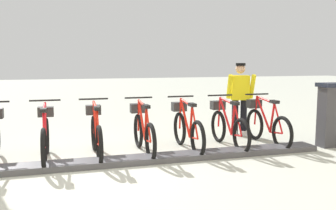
# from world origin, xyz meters

# --- Properties ---
(ground_plane) EXTENTS (60.00, 60.00, 0.00)m
(ground_plane) POSITION_xyz_m (0.00, 0.00, 0.00)
(ground_plane) COLOR #B5B8AA
(dock_rail_base) EXTENTS (0.44, 8.57, 0.10)m
(dock_rail_base) POSITION_xyz_m (0.00, 0.00, 0.05)
(dock_rail_base) COLOR #47474C
(dock_rail_base) RESTS_ON ground
(payment_kiosk) EXTENTS (0.36, 0.52, 1.28)m
(payment_kiosk) POSITION_xyz_m (0.05, -4.79, 0.67)
(payment_kiosk) COLOR #38383D
(payment_kiosk) RESTS_ON ground
(bike_docked_0) EXTENTS (1.72, 0.54, 1.02)m
(bike_docked_0) POSITION_xyz_m (0.62, -3.68, 0.43)
(bike_docked_0) COLOR black
(bike_docked_0) RESTS_ON ground
(bike_docked_1) EXTENTS (1.72, 0.54, 1.02)m
(bike_docked_1) POSITION_xyz_m (0.62, -2.82, 0.43)
(bike_docked_1) COLOR black
(bike_docked_1) RESTS_ON ground
(bike_docked_2) EXTENTS (1.72, 0.54, 1.02)m
(bike_docked_2) POSITION_xyz_m (0.62, -1.96, 0.43)
(bike_docked_2) COLOR black
(bike_docked_2) RESTS_ON ground
(bike_docked_3) EXTENTS (1.72, 0.54, 1.02)m
(bike_docked_3) POSITION_xyz_m (0.62, -1.10, 0.43)
(bike_docked_3) COLOR black
(bike_docked_3) RESTS_ON ground
(bike_docked_4) EXTENTS (1.72, 0.54, 1.02)m
(bike_docked_4) POSITION_xyz_m (0.62, -0.23, 0.43)
(bike_docked_4) COLOR black
(bike_docked_4) RESTS_ON ground
(bike_docked_5) EXTENTS (1.72, 0.54, 1.02)m
(bike_docked_5) POSITION_xyz_m (0.62, 0.63, 0.43)
(bike_docked_5) COLOR black
(bike_docked_5) RESTS_ON ground
(worker_near_rack) EXTENTS (0.57, 0.69, 1.66)m
(worker_near_rack) POSITION_xyz_m (1.63, -3.61, 0.91)
(worker_near_rack) COLOR white
(worker_near_rack) RESTS_ON ground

